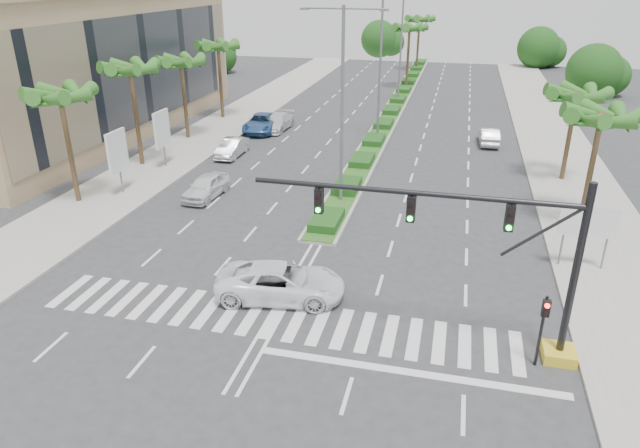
{
  "coord_description": "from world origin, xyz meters",
  "views": [
    {
      "loc": [
        6.87,
        -19.68,
        13.62
      ],
      "look_at": [
        1.14,
        3.73,
        3.0
      ],
      "focal_mm": 32.0,
      "sensor_mm": 36.0,
      "label": 1
    }
  ],
  "objects_px": {
    "car_parked_d": "(277,122)",
    "car_right": "(489,136)",
    "car_parked_a": "(206,187)",
    "car_parked_b": "(232,148)",
    "car_crossing": "(281,282)",
    "car_parked_c": "(262,123)"
  },
  "relations": [
    {
      "from": "car_parked_b",
      "to": "car_parked_d",
      "type": "xyz_separation_m",
      "value": [
        0.98,
        8.9,
        0.04
      ]
    },
    {
      "from": "car_parked_a",
      "to": "car_parked_d",
      "type": "bearing_deg",
      "value": 95.99
    },
    {
      "from": "car_parked_a",
      "to": "car_parked_b",
      "type": "relative_size",
      "value": 1.03
    },
    {
      "from": "car_parked_c",
      "to": "car_crossing",
      "type": "relative_size",
      "value": 1.01
    },
    {
      "from": "car_parked_b",
      "to": "car_parked_c",
      "type": "relative_size",
      "value": 0.73
    },
    {
      "from": "car_crossing",
      "to": "car_parked_d",
      "type": "bearing_deg",
      "value": 9.38
    },
    {
      "from": "car_right",
      "to": "car_crossing",
      "type": "bearing_deg",
      "value": 68.2
    },
    {
      "from": "car_parked_a",
      "to": "car_parked_c",
      "type": "relative_size",
      "value": 0.75
    },
    {
      "from": "car_parked_a",
      "to": "car_crossing",
      "type": "xyz_separation_m",
      "value": [
        8.62,
        -11.04,
        0.06
      ]
    },
    {
      "from": "car_parked_a",
      "to": "car_parked_b",
      "type": "distance_m",
      "value": 9.29
    },
    {
      "from": "car_parked_d",
      "to": "car_right",
      "type": "xyz_separation_m",
      "value": [
        19.3,
        -0.3,
        -0.02
      ]
    },
    {
      "from": "car_parked_b",
      "to": "car_parked_a",
      "type": "bearing_deg",
      "value": -79.05
    },
    {
      "from": "car_parked_a",
      "to": "car_parked_d",
      "type": "relative_size",
      "value": 0.85
    },
    {
      "from": "car_parked_d",
      "to": "car_right",
      "type": "bearing_deg",
      "value": 2.16
    },
    {
      "from": "car_parked_a",
      "to": "car_crossing",
      "type": "relative_size",
      "value": 0.76
    },
    {
      "from": "car_parked_d",
      "to": "car_crossing",
      "type": "distance_m",
      "value": 30.54
    },
    {
      "from": "car_parked_c",
      "to": "car_parked_d",
      "type": "distance_m",
      "value": 1.48
    },
    {
      "from": "car_parked_a",
      "to": "car_right",
      "type": "bearing_deg",
      "value": 47.14
    },
    {
      "from": "car_right",
      "to": "car_parked_d",
      "type": "bearing_deg",
      "value": -3.77
    },
    {
      "from": "car_parked_a",
      "to": "car_parked_c",
      "type": "xyz_separation_m",
      "value": [
        -2.06,
        17.18,
        0.06
      ]
    },
    {
      "from": "car_parked_b",
      "to": "car_crossing",
      "type": "height_order",
      "value": "car_crossing"
    },
    {
      "from": "car_crossing",
      "to": "car_parked_b",
      "type": "bearing_deg",
      "value": 18.73
    }
  ]
}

